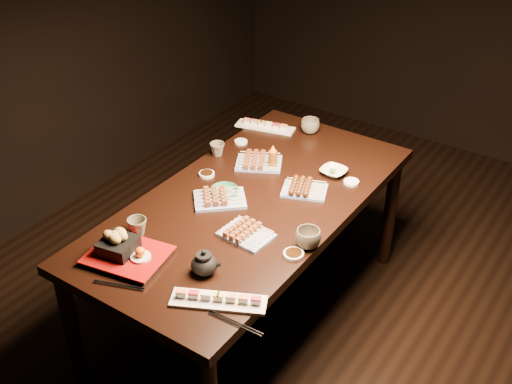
# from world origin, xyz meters

# --- Properties ---
(ground) EXTENTS (5.00, 5.00, 0.00)m
(ground) POSITION_xyz_m (0.00, 0.00, 0.00)
(ground) COLOR black
(ground) RESTS_ON ground
(dining_table) EXTENTS (1.17, 1.92, 0.75)m
(dining_table) POSITION_xyz_m (-0.35, 0.04, 0.38)
(dining_table) COLOR black
(dining_table) RESTS_ON ground
(sushi_platter_near) EXTENTS (0.38, 0.26, 0.05)m
(sushi_platter_near) POSITION_xyz_m (-0.04, -0.61, 0.77)
(sushi_platter_near) COLOR white
(sushi_platter_near) RESTS_ON dining_table
(sushi_platter_far) EXTENTS (0.35, 0.17, 0.04)m
(sushi_platter_far) POSITION_xyz_m (-0.70, 0.71, 0.77)
(sushi_platter_far) COLOR white
(sushi_platter_far) RESTS_ON dining_table
(yakitori_plate_center) EXTENTS (0.30, 0.29, 0.06)m
(yakitori_plate_center) POSITION_xyz_m (-0.46, -0.04, 0.78)
(yakitori_plate_center) COLOR #828EB6
(yakitori_plate_center) RESTS_ON dining_table
(yakitori_plate_right) EXTENTS (0.23, 0.18, 0.06)m
(yakitori_plate_right) POSITION_xyz_m (-0.20, -0.20, 0.78)
(yakitori_plate_right) COLOR #828EB6
(yakitori_plate_right) RESTS_ON dining_table
(yakitori_plate_left) EXTENTS (0.29, 0.26, 0.06)m
(yakitori_plate_left) POSITION_xyz_m (-0.50, 0.35, 0.78)
(yakitori_plate_left) COLOR #828EB6
(yakitori_plate_left) RESTS_ON dining_table
(tsukune_plate) EXTENTS (0.26, 0.22, 0.05)m
(tsukune_plate) POSITION_xyz_m (-0.17, 0.25, 0.78)
(tsukune_plate) COLOR #828EB6
(tsukune_plate) RESTS_ON dining_table
(edamame_bowl_green) EXTENTS (0.14, 0.14, 0.04)m
(edamame_bowl_green) POSITION_xyz_m (-0.47, 0.00, 0.77)
(edamame_bowl_green) COLOR #2C885A
(edamame_bowl_green) RESTS_ON dining_table
(edamame_bowl_cream) EXTENTS (0.14, 0.14, 0.03)m
(edamame_bowl_cream) POSITION_xyz_m (-0.13, 0.48, 0.77)
(edamame_bowl_cream) COLOR beige
(edamame_bowl_cream) RESTS_ON dining_table
(tempura_tray) EXTENTS (0.36, 0.31, 0.12)m
(tempura_tray) POSITION_xyz_m (-0.52, -0.61, 0.81)
(tempura_tray) COLOR black
(tempura_tray) RESTS_ON dining_table
(teacup_near_left) EXTENTS (0.10, 0.10, 0.08)m
(teacup_near_left) POSITION_xyz_m (-0.60, -0.46, 0.79)
(teacup_near_left) COLOR brown
(teacup_near_left) RESTS_ON dining_table
(teacup_mid_right) EXTENTS (0.15, 0.15, 0.09)m
(teacup_mid_right) POSITION_xyz_m (0.06, -0.11, 0.79)
(teacup_mid_right) COLOR brown
(teacup_mid_right) RESTS_ON dining_table
(teacup_far_left) EXTENTS (0.09, 0.09, 0.07)m
(teacup_far_left) POSITION_xyz_m (-0.74, 0.30, 0.79)
(teacup_far_left) COLOR brown
(teacup_far_left) RESTS_ON dining_table
(teacup_far_right) EXTENTS (0.14, 0.14, 0.08)m
(teacup_far_right) POSITION_xyz_m (-0.46, 0.81, 0.79)
(teacup_far_right) COLOR brown
(teacup_far_right) RESTS_ON dining_table
(teapot) EXTENTS (0.17, 0.17, 0.11)m
(teapot) POSITION_xyz_m (-0.20, -0.50, 0.80)
(teapot) COLOR black
(teapot) RESTS_ON dining_table
(condiment_bottle) EXTENTS (0.05, 0.05, 0.14)m
(condiment_bottle) POSITION_xyz_m (-0.42, 0.35, 0.82)
(condiment_bottle) COLOR brown
(condiment_bottle) RESTS_ON dining_table
(sauce_dish_west) EXTENTS (0.10, 0.10, 0.01)m
(sauce_dish_west) POSITION_xyz_m (-0.66, 0.11, 0.76)
(sauce_dish_west) COLOR white
(sauce_dish_west) RESTS_ON dining_table
(sauce_dish_east) EXTENTS (0.09, 0.09, 0.01)m
(sauce_dish_east) POSITION_xyz_m (-0.02, 0.45, 0.76)
(sauce_dish_east) COLOR white
(sauce_dish_east) RESTS_ON dining_table
(sauce_dish_se) EXTENTS (0.10, 0.10, 0.02)m
(sauce_dish_se) POSITION_xyz_m (0.05, -0.20, 0.76)
(sauce_dish_se) COLOR white
(sauce_dish_se) RESTS_ON dining_table
(sauce_dish_nw) EXTENTS (0.09, 0.09, 0.01)m
(sauce_dish_nw) POSITION_xyz_m (-0.72, 0.49, 0.76)
(sauce_dish_nw) COLOR white
(sauce_dish_nw) RESTS_ON dining_table
(chopsticks_near) EXTENTS (0.21, 0.09, 0.01)m
(chopsticks_near) POSITION_xyz_m (-0.43, -0.76, 0.75)
(chopsticks_near) COLOR black
(chopsticks_near) RESTS_ON dining_table
(chopsticks_se) EXTENTS (0.24, 0.03, 0.01)m
(chopsticks_se) POSITION_xyz_m (0.08, -0.67, 0.75)
(chopsticks_se) COLOR black
(chopsticks_se) RESTS_ON dining_table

